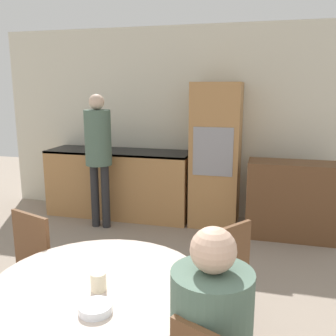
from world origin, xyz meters
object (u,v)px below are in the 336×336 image
Objects in this scene: dining_table at (100,318)px; sideboard at (291,200)px; cup at (99,282)px; bowl_near at (96,308)px; person_standing at (98,146)px; chair_far_right at (218,280)px; oven_unit at (216,155)px; chair_far_left at (23,273)px.

sideboard is at bearing 67.67° from dining_table.
cup reaches higher than dining_table.
sideboard reaches higher than bowl_near.
chair_far_right is at bearing -47.52° from person_standing.
chair_far_right is at bearing 47.50° from dining_table.
person_standing is at bearing 114.70° from bowl_near.
person_standing is 10.77× the size of bowl_near.
oven_unit is at bearing 85.91° from dining_table.
chair_far_left is at bearing 150.98° from cup.
oven_unit is 2.91m from chair_far_left.
oven_unit reaches higher than bowl_near.
bowl_near is (-1.06, -3.09, 0.30)m from sideboard.
chair_far_right reaches higher than dining_table.
oven_unit is at bearing -135.53° from chair_far_right.
chair_far_right is (0.58, 0.63, -0.02)m from dining_table.
sideboard is 3.13m from chair_far_left.
chair_far_left is at bearing 154.09° from dining_table.
oven_unit is 2.01× the size of chair_far_right.
sideboard is (0.94, -0.25, -0.46)m from oven_unit.
chair_far_left is at bearing -43.06° from chair_far_right.
cup is (0.81, -0.45, 0.29)m from chair_far_left.
bowl_near is (0.07, -0.19, -0.03)m from cup.
sideboard reaches higher than cup.
sideboard is at bearing 6.45° from person_standing.
cup is at bearing -65.01° from person_standing.
chair_far_left reaches higher than dining_table.
dining_table is 0.69× the size of person_standing.
chair_far_left is (-1.93, -2.46, 0.05)m from sideboard.
chair_far_right is 9.60× the size of cup.
bowl_near is (0.87, -0.63, 0.26)m from chair_far_left.
cup is (1.23, -2.64, -0.27)m from person_standing.
person_standing is (-1.77, 1.94, 0.56)m from chair_far_right.
chair_far_left is at bearing 144.10° from bowl_near.
person_standing reaches higher than sideboard.
oven_unit is 11.67× the size of bowl_near.
chair_far_right is 0.54× the size of person_standing.
sideboard is 3.06m from dining_table.
chair_far_right is at bearing 52.39° from cup.
chair_far_left reaches higher than cup.
oven_unit is 1.51m from person_standing.
person_standing is (-2.36, -0.27, 0.60)m from sideboard.
sideboard is 2.45m from person_standing.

